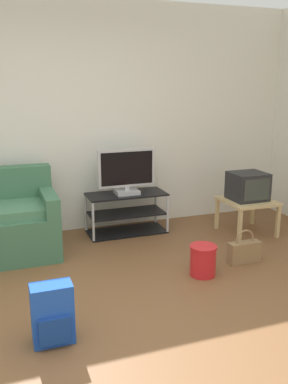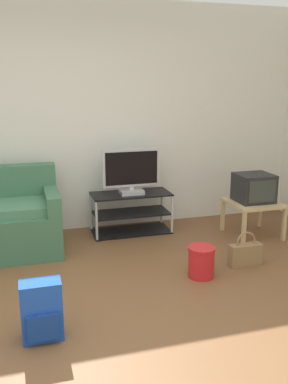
# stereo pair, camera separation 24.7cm
# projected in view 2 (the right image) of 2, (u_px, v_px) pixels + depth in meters

# --- Properties ---
(ground_plane) EXTENTS (9.00, 9.80, 0.02)m
(ground_plane) POSITION_uv_depth(u_px,v_px,m) (105.00, 338.00, 3.00)
(ground_plane) COLOR brown
(wall_back) EXTENTS (9.00, 0.10, 2.70)m
(wall_back) POSITION_uv_depth(u_px,v_px,m) (62.00, 119.00, 4.94)
(wall_back) COLOR silver
(wall_back) RESTS_ON ground_plane
(tv_stand) EXTENTS (0.94, 0.42, 0.49)m
(tv_stand) POSITION_uv_depth(u_px,v_px,m) (131.00, 213.00, 5.07)
(tv_stand) COLOR black
(tv_stand) RESTS_ON ground_plane
(flat_tv) EXTENTS (0.68, 0.22, 0.54)m
(flat_tv) POSITION_uv_depth(u_px,v_px,m) (131.00, 172.00, 4.92)
(flat_tv) COLOR #B2B2B7
(flat_tv) RESTS_ON tv_stand
(side_table) EXTENTS (0.58, 0.58, 0.42)m
(side_table) POSITION_uv_depth(u_px,v_px,m) (253.00, 206.00, 4.93)
(side_table) COLOR tan
(side_table) RESTS_ON ground_plane
(crt_tv) EXTENTS (0.41, 0.38, 0.33)m
(crt_tv) POSITION_uv_depth(u_px,v_px,m) (254.00, 188.00, 4.89)
(crt_tv) COLOR #232326
(crt_tv) RESTS_ON side_table
(backpack) EXTENTS (0.28, 0.24, 0.43)m
(backpack) POSITION_uv_depth(u_px,v_px,m) (42.00, 311.00, 2.93)
(backpack) COLOR blue
(backpack) RESTS_ON ground_plane
(handbag) EXTENTS (0.33, 0.11, 0.35)m
(handbag) POSITION_uv_depth(u_px,v_px,m) (245.00, 253.00, 4.16)
(handbag) COLOR olive
(handbag) RESTS_ON ground_plane
(cleaning_bucket) EXTENTS (0.26, 0.26, 0.29)m
(cleaning_bucket) POSITION_uv_depth(u_px,v_px,m) (201.00, 261.00, 3.90)
(cleaning_bucket) COLOR red
(cleaning_bucket) RESTS_ON ground_plane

